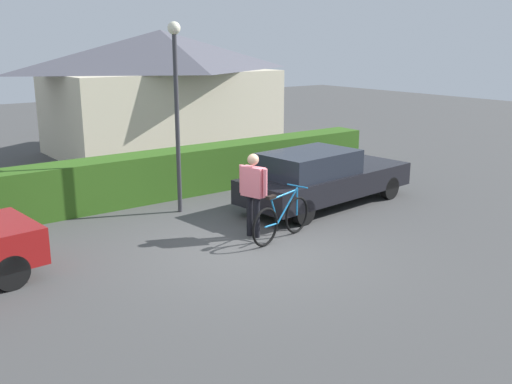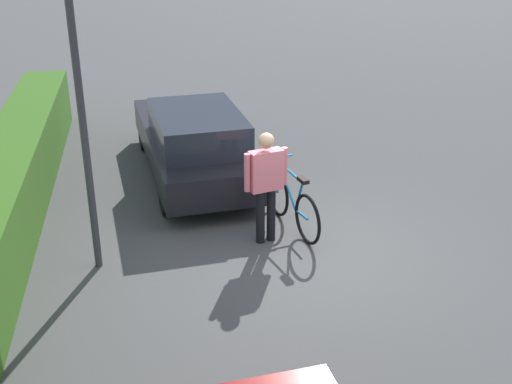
% 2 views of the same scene
% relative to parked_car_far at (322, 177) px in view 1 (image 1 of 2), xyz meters
% --- Properties ---
extents(ground_plane, '(60.00, 60.00, 0.00)m').
position_rel_parked_car_far_xyz_m(ground_plane, '(-3.18, -1.44, -0.70)').
color(ground_plane, '#444444').
extents(hedge_row, '(14.24, 0.90, 1.16)m').
position_rel_parked_car_far_xyz_m(hedge_row, '(-3.18, 2.98, -0.12)').
color(hedge_row, '#305B1A').
rests_on(hedge_row, ground).
extents(house_distant, '(7.94, 4.60, 4.20)m').
position_rel_parked_car_far_xyz_m(house_distant, '(0.53, 8.83, 1.44)').
color(house_distant, beige).
rests_on(house_distant, ground).
extents(parked_car_far, '(4.73, 2.06, 1.38)m').
position_rel_parked_car_far_xyz_m(parked_car_far, '(0.00, 0.00, 0.00)').
color(parked_car_far, black).
rests_on(parked_car_far, ground).
extents(bicycle, '(1.76, 0.60, 1.01)m').
position_rel_parked_car_far_xyz_m(bicycle, '(-2.29, -1.30, -0.28)').
color(bicycle, black).
rests_on(bicycle, ground).
extents(person_rider, '(0.32, 0.66, 1.70)m').
position_rel_parked_car_far_xyz_m(person_rider, '(-2.64, -0.82, 0.30)').
color(person_rider, black).
rests_on(person_rider, ground).
extents(street_lamp, '(0.28, 0.28, 4.24)m').
position_rel_parked_car_far_xyz_m(street_lamp, '(-2.94, 1.61, 2.04)').
color(street_lamp, '#38383D').
rests_on(street_lamp, ground).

